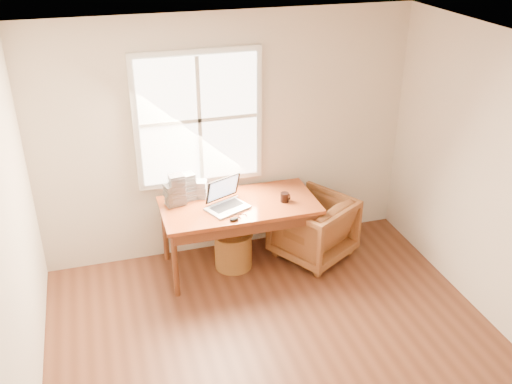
{
  "coord_description": "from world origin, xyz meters",
  "views": [
    {
      "loc": [
        -1.3,
        -3.19,
        3.51
      ],
      "look_at": [
        0.14,
        1.65,
        0.94
      ],
      "focal_mm": 40.0,
      "sensor_mm": 36.0,
      "label": 1
    }
  ],
  "objects_px": {
    "desk": "(239,205)",
    "coffee_mug": "(285,197)",
    "laptop": "(227,195)",
    "wicker_stool": "(233,250)",
    "cd_stack_a": "(188,186)",
    "armchair": "(313,228)"
  },
  "relations": [
    {
      "from": "laptop",
      "to": "cd_stack_a",
      "type": "bearing_deg",
      "value": 110.78
    },
    {
      "from": "laptop",
      "to": "coffee_mug",
      "type": "xyz_separation_m",
      "value": [
        0.6,
        -0.01,
        -0.11
      ]
    },
    {
      "from": "wicker_stool",
      "to": "coffee_mug",
      "type": "height_order",
      "value": "coffee_mug"
    },
    {
      "from": "desk",
      "to": "cd_stack_a",
      "type": "distance_m",
      "value": 0.57
    },
    {
      "from": "desk",
      "to": "wicker_stool",
      "type": "height_order",
      "value": "desk"
    },
    {
      "from": "desk",
      "to": "wicker_stool",
      "type": "xyz_separation_m",
      "value": [
        -0.07,
        0.0,
        -0.53
      ]
    },
    {
      "from": "wicker_stool",
      "to": "desk",
      "type": "bearing_deg",
      "value": 0.0
    },
    {
      "from": "coffee_mug",
      "to": "cd_stack_a",
      "type": "bearing_deg",
      "value": 149.12
    },
    {
      "from": "armchair",
      "to": "laptop",
      "type": "distance_m",
      "value": 1.11
    },
    {
      "from": "laptop",
      "to": "armchair",
      "type": "bearing_deg",
      "value": -21.81
    },
    {
      "from": "armchair",
      "to": "cd_stack_a",
      "type": "distance_m",
      "value": 1.44
    },
    {
      "from": "desk",
      "to": "armchair",
      "type": "relative_size",
      "value": 2.1
    },
    {
      "from": "wicker_stool",
      "to": "cd_stack_a",
      "type": "bearing_deg",
      "value": 148.18
    },
    {
      "from": "armchair",
      "to": "wicker_stool",
      "type": "relative_size",
      "value": 1.92
    },
    {
      "from": "wicker_stool",
      "to": "armchair",
      "type": "bearing_deg",
      "value": -2.54
    },
    {
      "from": "laptop",
      "to": "desk",
      "type": "bearing_deg",
      "value": 5.55
    },
    {
      "from": "armchair",
      "to": "laptop",
      "type": "bearing_deg",
      "value": -28.16
    },
    {
      "from": "wicker_stool",
      "to": "laptop",
      "type": "bearing_deg",
      "value": -130.73
    },
    {
      "from": "wicker_stool",
      "to": "cd_stack_a",
      "type": "relative_size",
      "value": 1.37
    },
    {
      "from": "desk",
      "to": "wicker_stool",
      "type": "bearing_deg",
      "value": 180.0
    },
    {
      "from": "desk",
      "to": "coffee_mug",
      "type": "bearing_deg",
      "value": -11.08
    },
    {
      "from": "cd_stack_a",
      "to": "coffee_mug",
      "type": "bearing_deg",
      "value": -20.03
    }
  ]
}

